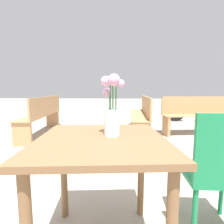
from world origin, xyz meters
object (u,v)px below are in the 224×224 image
(bench_near, at_px, (142,113))
(bench_far, at_px, (44,113))
(flower_vase, at_px, (112,112))
(table_front, at_px, (102,158))
(bicycle, at_px, (192,111))
(cafe_chair, at_px, (219,169))
(bench_middle, at_px, (202,114))

(bench_near, bearing_deg, bench_far, -175.72)
(flower_vase, distance_m, bench_near, 3.04)
(table_front, xyz_separation_m, bicycle, (2.37, 4.55, -0.24))
(cafe_chair, bearing_deg, bench_middle, 67.01)
(bench_far, bearing_deg, bench_near, 4.28)
(bench_middle, height_order, bench_far, same)
(bench_far, bearing_deg, flower_vase, -59.44)
(bench_middle, bearing_deg, flower_vase, -122.82)
(bench_near, height_order, bench_middle, same)
(table_front, xyz_separation_m, bench_near, (0.62, 3.00, -0.12))
(bench_middle, xyz_separation_m, bench_far, (-3.54, -0.15, 0.00))
(flower_vase, xyz_separation_m, bench_near, (0.56, 2.96, -0.39))
(flower_vase, xyz_separation_m, bicycle, (2.32, 4.51, -0.51))
(flower_vase, relative_size, bench_near, 0.18)
(table_front, bearing_deg, bicycle, 62.48)
(bicycle, bearing_deg, bench_near, -138.49)
(flower_vase, distance_m, bench_far, 3.26)
(table_front, xyz_separation_m, flower_vase, (0.06, 0.05, 0.27))
(bench_far, relative_size, bicycle, 1.14)
(cafe_chair, bearing_deg, bench_near, 92.25)
(cafe_chair, height_order, bicycle, cafe_chair)
(bench_near, bearing_deg, bicycle, 41.51)
(bench_far, xyz_separation_m, bicycle, (3.96, 1.71, -0.11))
(bench_near, height_order, bench_far, same)
(cafe_chair, height_order, bench_far, cafe_chair)
(bench_middle, xyz_separation_m, bicycle, (0.42, 1.57, -0.11))
(bench_near, height_order, bicycle, bench_near)
(bench_middle, relative_size, bicycle, 1.11)
(bench_middle, distance_m, bicycle, 1.62)
(cafe_chair, bearing_deg, table_front, -170.95)
(cafe_chair, relative_size, bench_near, 0.43)
(bicycle, bearing_deg, table_front, -117.52)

